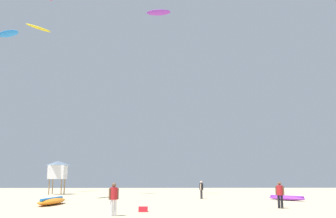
{
  "coord_description": "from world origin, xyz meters",
  "views": [
    {
      "loc": [
        -1.07,
        -14.51,
        2.09
      ],
      "look_at": [
        0.0,
        20.73,
        8.8
      ],
      "focal_mm": 38.56,
      "sensor_mm": 36.0,
      "label": 1
    }
  ],
  "objects": [
    {
      "name": "person_foreground",
      "position": [
        -3.46,
        6.12,
        1.05
      ],
      "size": [
        0.53,
        0.41,
        1.79
      ],
      "rotation": [
        0.0,
        0.0,
        5.23
      ],
      "color": "silver",
      "rests_on": "ground"
    },
    {
      "name": "person_midground",
      "position": [
        3.38,
        22.24,
        1.02
      ],
      "size": [
        0.39,
        0.54,
        1.75
      ],
      "rotation": [
        0.0,
        0.0,
        2.71
      ],
      "color": "#2D2D33",
      "rests_on": "ground"
    },
    {
      "name": "person_left",
      "position": [
        7.44,
        10.78,
        1.05
      ],
      "size": [
        0.54,
        0.41,
        1.8
      ],
      "rotation": [
        0.0,
        0.0,
        1.09
      ],
      "color": "black",
      "rests_on": "ground"
    },
    {
      "name": "kite_grounded_near",
      "position": [
        10.95,
        19.41,
        0.22
      ],
      "size": [
        3.13,
        3.59,
        0.45
      ],
      "color": "purple",
      "rests_on": "ground"
    },
    {
      "name": "kite_grounded_mid",
      "position": [
        -9.23,
        14.59,
        0.27
      ],
      "size": [
        1.73,
        4.76,
        0.57
      ],
      "color": "orange",
      "rests_on": "ground"
    },
    {
      "name": "lifeguard_tower",
      "position": [
        -13.63,
        32.13,
        3.05
      ],
      "size": [
        2.3,
        2.3,
        4.15
      ],
      "color": "#8C704C",
      "rests_on": "ground"
    },
    {
      "name": "cooler_box",
      "position": [
        -1.91,
        8.52,
        0.16
      ],
      "size": [
        0.56,
        0.36,
        0.32
      ],
      "primitive_type": "cube",
      "color": "red",
      "rests_on": "ground"
    },
    {
      "name": "kite_aloft_1",
      "position": [
        -0.96,
        29.79,
        23.49
      ],
      "size": [
        3.25,
        1.32,
        0.75
      ],
      "color": "purple"
    },
    {
      "name": "kite_aloft_3",
      "position": [
        -14.78,
        17.07,
        15.06
      ],
      "size": [
        2.47,
        1.58,
        0.61
      ],
      "color": "blue"
    },
    {
      "name": "kite_aloft_4",
      "position": [
        -19.13,
        37.42,
        24.38
      ],
      "size": [
        3.69,
        3.81,
        0.84
      ],
      "color": "yellow"
    }
  ]
}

